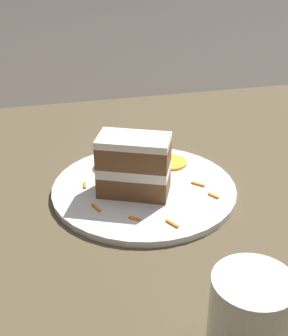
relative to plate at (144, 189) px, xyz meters
name	(u,v)px	position (x,y,z in m)	size (l,w,h in m)	color
ground_plane	(165,225)	(0.02, -0.06, -0.04)	(6.00, 6.00, 0.00)	#38332D
dining_table	(165,217)	(0.02, -0.06, -0.02)	(1.16, 1.00, 0.03)	#4C422D
plate	(144,189)	(0.00, 0.00, 0.00)	(0.29, 0.29, 0.01)	silver
cake_slice	(134,165)	(-0.02, -0.01, 0.05)	(0.12, 0.10, 0.09)	brown
cream_dollop	(117,151)	(-0.03, 0.09, 0.03)	(0.06, 0.05, 0.05)	white
orange_garnish	(171,162)	(0.06, 0.06, 0.01)	(0.05, 0.05, 0.00)	orange
carrot_shreds_scatter	(146,198)	(-0.01, -0.04, 0.01)	(0.20, 0.18, 0.00)	orange
drinking_glass	(250,327)	(0.02, -0.34, 0.04)	(0.08, 0.08, 0.10)	beige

